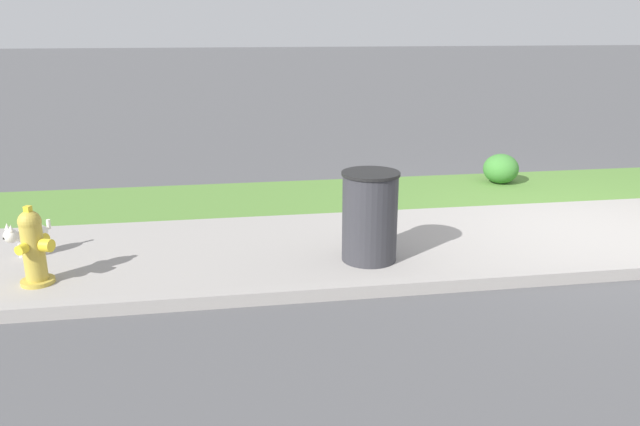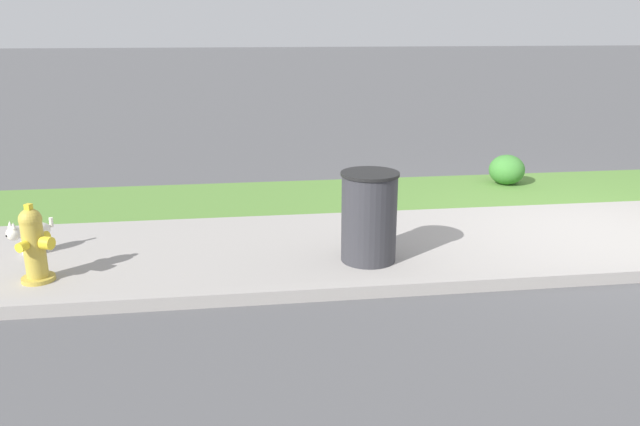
# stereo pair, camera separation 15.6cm
# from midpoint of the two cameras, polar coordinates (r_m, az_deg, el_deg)

# --- Properties ---
(ground_plane) EXTENTS (120.00, 120.00, 0.00)m
(ground_plane) POSITION_cam_midpoint_polar(r_m,az_deg,el_deg) (7.93, 23.49, -1.60)
(ground_plane) COLOR #515154
(sidewalk_pavement) EXTENTS (18.00, 2.43, 0.01)m
(sidewalk_pavement) POSITION_cam_midpoint_polar(r_m,az_deg,el_deg) (7.92, 23.49, -1.56)
(sidewalk_pavement) COLOR #9E9993
(sidewalk_pavement) RESTS_ON ground
(grass_verge) EXTENTS (18.00, 1.78, 0.01)m
(grass_verge) POSITION_cam_midpoint_polar(r_m,az_deg,el_deg) (9.68, 16.96, 2.30)
(grass_verge) COLOR #568438
(grass_verge) RESTS_ON ground
(fire_hydrant_across_street) EXTENTS (0.36, 0.38, 0.76)m
(fire_hydrant_across_street) POSITION_cam_midpoint_polar(r_m,az_deg,el_deg) (6.32, -25.36, -2.86)
(fire_hydrant_across_street) COLOR gold
(fire_hydrant_across_street) RESTS_ON ground
(small_white_dog) EXTENTS (0.42, 0.40, 0.41)m
(small_white_dog) POSITION_cam_midpoint_polar(r_m,az_deg,el_deg) (7.12, -25.72, -1.86)
(small_white_dog) COLOR silver
(small_white_dog) RESTS_ON ground
(trash_bin) EXTENTS (0.58, 0.58, 0.93)m
(trash_bin) POSITION_cam_midpoint_polar(r_m,az_deg,el_deg) (6.28, 3.87, -0.36)
(trash_bin) COLOR #333338
(trash_bin) RESTS_ON ground
(shrub_bush_far_verge) EXTENTS (0.53, 0.53, 0.45)m
(shrub_bush_far_verge) POSITION_cam_midpoint_polar(r_m,az_deg,el_deg) (9.82, 15.77, 3.92)
(shrub_bush_far_verge) COLOR #3D7F33
(shrub_bush_far_verge) RESTS_ON ground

